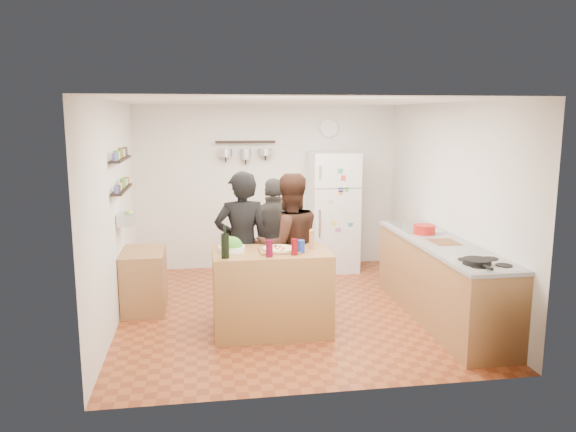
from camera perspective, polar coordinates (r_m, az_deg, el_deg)
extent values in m
plane|color=brown|center=(6.95, 0.13, -9.52)|extent=(4.20, 4.20, 0.00)
plane|color=white|center=(6.54, 0.14, 11.56)|extent=(4.20, 4.20, 0.00)
plane|color=silver|center=(8.69, -2.04, 2.95)|extent=(4.00, 0.00, 4.00)
plane|color=silver|center=(6.62, -17.22, 0.23)|extent=(0.00, 4.20, 4.20)
plane|color=silver|center=(7.22, 16.02, 1.08)|extent=(0.00, 4.20, 4.20)
cube|color=olive|center=(6.15, -1.69, -7.70)|extent=(1.25, 0.72, 0.91)
cube|color=brown|center=(6.01, -0.93, -3.50)|extent=(0.42, 0.34, 0.02)
cylinder|color=beige|center=(6.01, -0.93, -3.32)|extent=(0.34, 0.34, 0.02)
cylinder|color=white|center=(6.03, -5.74, -3.33)|extent=(0.29, 0.29, 0.06)
cylinder|color=black|center=(5.74, -6.40, -3.04)|extent=(0.08, 0.08, 0.25)
cylinder|color=#55071D|center=(5.77, -1.91, -3.31)|extent=(0.07, 0.07, 0.17)
cylinder|color=#62080E|center=(5.84, 0.68, -3.15)|extent=(0.07, 0.07, 0.17)
cylinder|color=#A47144|center=(6.12, 2.41, -2.53)|extent=(0.05, 0.05, 0.17)
cylinder|color=navy|center=(5.94, 1.31, -3.11)|extent=(0.08, 0.08, 0.14)
imported|color=black|center=(6.51, -4.69, -2.99)|extent=(0.65, 0.45, 1.73)
imported|color=black|center=(6.52, 0.09, -3.08)|extent=(0.93, 0.79, 1.70)
imported|color=#2E2A29|center=(7.09, -1.35, -2.48)|extent=(0.95, 0.45, 1.58)
cube|color=#9E7042|center=(6.78, 15.32, -6.41)|extent=(0.63, 2.63, 0.90)
cube|color=white|center=(5.84, 19.33, -4.61)|extent=(0.60, 0.62, 0.02)
cylinder|color=black|center=(5.75, 18.63, -4.41)|extent=(0.27, 0.27, 0.05)
cube|color=silver|center=(7.43, 12.83, -1.16)|extent=(0.50, 0.80, 0.03)
cube|color=brown|center=(6.64, 15.59, -2.65)|extent=(0.30, 0.40, 0.02)
cylinder|color=#B31B14|center=(7.03, 13.67, -1.32)|extent=(0.26, 0.26, 0.11)
cube|color=white|center=(8.57, 4.58, 0.46)|extent=(0.70, 0.68, 1.80)
cylinder|color=silver|center=(8.77, 4.19, 8.90)|extent=(0.30, 0.03, 0.30)
cube|color=black|center=(6.77, -16.50, 2.62)|extent=(0.12, 1.00, 0.02)
cube|color=black|center=(6.74, -16.65, 5.57)|extent=(0.12, 1.00, 0.02)
cube|color=silver|center=(6.82, -16.11, -0.29)|extent=(0.18, 0.35, 0.14)
cube|color=#AA8047|center=(7.11, -14.38, -6.30)|extent=(0.50, 0.80, 0.73)
cube|color=black|center=(8.50, -4.35, 7.51)|extent=(0.90, 0.04, 0.04)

